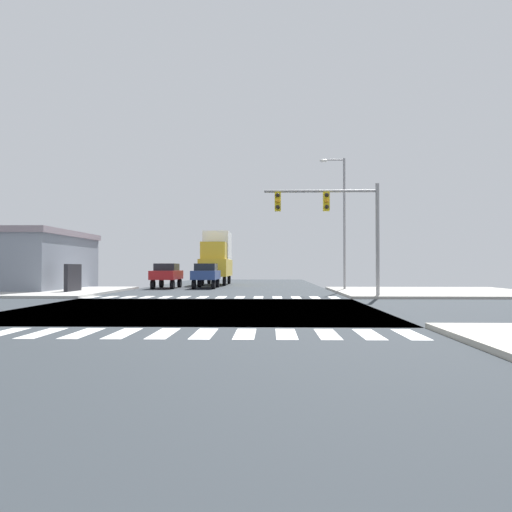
{
  "coord_description": "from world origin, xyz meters",
  "views": [
    {
      "loc": [
        2.85,
        -19.57,
        1.64
      ],
      "look_at": [
        2.07,
        9.09,
        2.25
      ],
      "focal_mm": 35.31,
      "sensor_mm": 36.0,
      "label": 1
    }
  ],
  "objects_px": {
    "traffic_signal_mast": "(332,214)",
    "sedan_queued_2": "(167,274)",
    "box_truck_crossing_1": "(217,257)",
    "street_lamp": "(341,213)",
    "sedan_nearside_1": "(206,274)"
  },
  "relations": [
    {
      "from": "traffic_signal_mast",
      "to": "sedan_queued_2",
      "type": "xyz_separation_m",
      "value": [
        -11.15,
        11.48,
        -3.34
      ]
    },
    {
      "from": "box_truck_crossing_1",
      "to": "sedan_queued_2",
      "type": "bearing_deg",
      "value": 68.54
    },
    {
      "from": "box_truck_crossing_1",
      "to": "sedan_queued_2",
      "type": "height_order",
      "value": "box_truck_crossing_1"
    },
    {
      "from": "box_truck_crossing_1",
      "to": "street_lamp",
      "type": "bearing_deg",
      "value": 130.44
    },
    {
      "from": "sedan_nearside_1",
      "to": "street_lamp",
      "type": "bearing_deg",
      "value": 158.24
    },
    {
      "from": "street_lamp",
      "to": "box_truck_crossing_1",
      "type": "bearing_deg",
      "value": 130.44
    },
    {
      "from": "street_lamp",
      "to": "box_truck_crossing_1",
      "type": "relative_size",
      "value": 1.26
    },
    {
      "from": "traffic_signal_mast",
      "to": "box_truck_crossing_1",
      "type": "relative_size",
      "value": 0.84
    },
    {
      "from": "street_lamp",
      "to": "sedan_nearside_1",
      "type": "relative_size",
      "value": 2.1
    },
    {
      "from": "sedan_nearside_1",
      "to": "sedan_queued_2",
      "type": "bearing_deg",
      "value": 2.12
    },
    {
      "from": "street_lamp",
      "to": "traffic_signal_mast",
      "type": "bearing_deg",
      "value": -101.47
    },
    {
      "from": "street_lamp",
      "to": "sedan_nearside_1",
      "type": "height_order",
      "value": "street_lamp"
    },
    {
      "from": "sedan_queued_2",
      "to": "traffic_signal_mast",
      "type": "bearing_deg",
      "value": 134.18
    },
    {
      "from": "street_lamp",
      "to": "sedan_queued_2",
      "type": "xyz_separation_m",
      "value": [
        -12.72,
        3.77,
        -4.21
      ]
    },
    {
      "from": "sedan_nearside_1",
      "to": "box_truck_crossing_1",
      "type": "distance_m",
      "value": 7.66
    }
  ]
}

